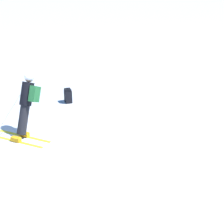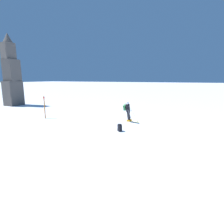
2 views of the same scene
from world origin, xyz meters
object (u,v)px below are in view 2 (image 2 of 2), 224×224
object	(u,v)px
rock_pillar	(12,76)
trail_marker	(44,106)
skier	(128,110)
spare_backpack	(120,128)

from	to	relation	value
rock_pillar	trail_marker	xyz separation A→B (m)	(-4.21, -9.78, -2.76)
trail_marker	skier	bearing A→B (deg)	-75.89
skier	spare_backpack	size ratio (longest dim) A/B	3.66
skier	trail_marker	distance (m)	7.53
skier	spare_backpack	xyz separation A→B (m)	(-2.67, -0.38, -0.76)
trail_marker	spare_backpack	bearing A→B (deg)	-96.19
skier	trail_marker	size ratio (longest dim) A/B	0.90
skier	rock_pillar	bearing A→B (deg)	81.03
skier	spare_backpack	bearing A→B (deg)	-173.04
skier	rock_pillar	world-z (taller)	rock_pillar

